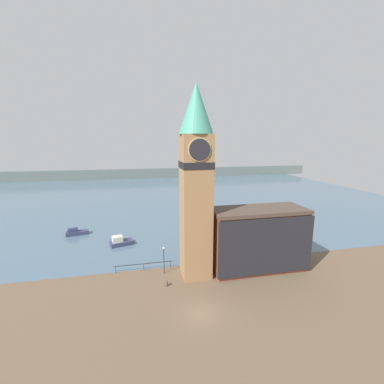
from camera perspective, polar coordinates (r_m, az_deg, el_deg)
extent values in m
plane|color=brown|center=(32.00, 2.17, -25.32)|extent=(160.00, 160.00, 0.00)
cube|color=slate|center=(98.57, -8.19, -0.05)|extent=(160.00, 120.00, 0.00)
cube|color=slate|center=(137.64, -9.43, 4.15)|extent=(180.00, 3.00, 5.00)
cube|color=#232328|center=(40.46, -10.69, -15.40)|extent=(8.70, 0.08, 0.08)
cylinder|color=#232328|center=(40.86, -16.58, -16.25)|extent=(0.07, 0.07, 1.05)
cylinder|color=#232328|center=(40.70, -10.66, -16.07)|extent=(0.07, 0.07, 1.05)
cylinder|color=#232328|center=(40.94, -4.77, -15.73)|extent=(0.07, 0.07, 1.05)
cube|color=#9E754C|center=(35.55, 0.84, -3.56)|extent=(3.98, 3.98, 19.97)
cube|color=black|center=(34.51, 0.87, 6.06)|extent=(4.10, 4.10, 0.90)
cylinder|color=tan|center=(32.40, 1.71, 9.37)|extent=(3.00, 0.12, 3.00)
cylinder|color=#232328|center=(32.32, 1.75, 9.37)|extent=(2.73, 0.12, 2.73)
cylinder|color=tan|center=(34.91, 4.21, 9.48)|extent=(0.12, 3.00, 3.00)
cylinder|color=#232328|center=(34.93, 4.34, 9.48)|extent=(0.12, 2.73, 2.73)
cone|color=teal|center=(34.63, 0.91, 18.11)|extent=(4.58, 4.58, 6.47)
cube|color=brown|center=(40.41, 14.32, -10.35)|extent=(13.70, 5.44, 8.87)
cube|color=#4C3D33|center=(38.96, 14.65, -3.93)|extent=(14.10, 5.84, 0.50)
cube|color=#232328|center=(38.00, 16.28, -11.59)|extent=(14.20, 0.30, 8.16)
cube|color=#333856|center=(50.73, -15.37, -10.82)|extent=(4.50, 3.18, 0.74)
cube|color=silver|center=(50.27, -16.25, -9.98)|extent=(2.13, 1.95, 1.05)
cube|color=#333856|center=(58.86, -24.13, -8.29)|extent=(4.56, 2.36, 0.78)
cube|color=navy|center=(58.64, -24.96, -7.65)|extent=(2.09, 1.42, 0.73)
cylinder|color=brown|center=(36.57, -5.64, -19.67)|extent=(0.34, 0.34, 0.62)
sphere|color=brown|center=(36.41, -5.65, -19.25)|extent=(0.36, 0.36, 0.36)
cylinder|color=black|center=(38.78, -6.25, -15.04)|extent=(0.10, 0.10, 3.88)
sphere|color=silver|center=(37.92, -6.32, -12.28)|extent=(0.32, 0.32, 0.32)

